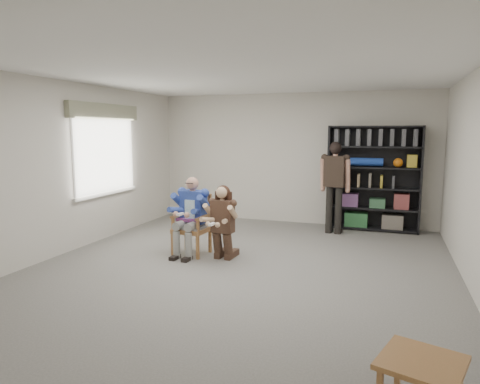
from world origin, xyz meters
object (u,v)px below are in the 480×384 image
at_px(seated_man, 191,216).
at_px(side_table, 420,384).
at_px(standing_man, 334,188).
at_px(kneeling_woman, 222,223).
at_px(bookshelf, 373,179).
at_px(armchair, 191,225).

bearing_deg(seated_man, side_table, -39.44).
xyz_separation_m(seated_man, side_table, (3.26, -3.03, -0.45)).
bearing_deg(standing_man, kneeling_woman, -113.27).
xyz_separation_m(bookshelf, side_table, (0.56, -5.81, -0.86)).
bearing_deg(kneeling_woman, armchair, 171.81).
bearing_deg(armchair, side_table, -39.44).
height_order(armchair, kneeling_woman, kneeling_woman).
xyz_separation_m(armchair, seated_man, (0.00, 0.00, 0.15)).
distance_m(armchair, seated_man, 0.15).
xyz_separation_m(armchair, side_table, (3.26, -3.03, -0.30)).
relative_size(armchair, kneeling_woman, 0.84).
height_order(kneeling_woman, side_table, kneeling_woman).
bearing_deg(side_table, standing_man, 103.43).
bearing_deg(bookshelf, seated_man, -134.17).
relative_size(standing_man, side_table, 3.24).
xyz_separation_m(kneeling_woman, standing_man, (1.42, 2.33, 0.31)).
bearing_deg(kneeling_woman, bookshelf, 57.33).
bearing_deg(standing_man, bookshelf, 47.14).
distance_m(seated_man, bookshelf, 3.90).
relative_size(kneeling_woman, bookshelf, 0.56).
xyz_separation_m(seated_man, kneeling_woman, (0.58, -0.12, -0.05)).
height_order(seated_man, kneeling_woman, seated_man).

